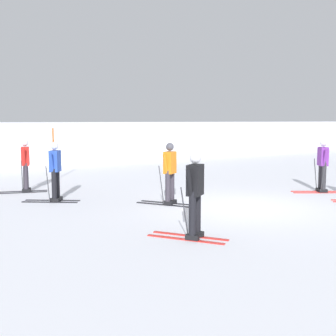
{
  "coord_description": "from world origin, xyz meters",
  "views": [
    {
      "loc": [
        -8.08,
        -8.0,
        2.31
      ],
      "look_at": [
        -0.9,
        2.35,
        0.9
      ],
      "focal_mm": 45.32,
      "sensor_mm": 36.0,
      "label": 1
    }
  ],
  "objects": [
    {
      "name": "ground_plane",
      "position": [
        0.0,
        0.0,
        0.0
      ],
      "size": [
        120.0,
        120.0,
        0.0
      ],
      "primitive_type": "plane",
      "color": "white"
    },
    {
      "name": "skier_orange",
      "position": [
        -1.47,
        1.46,
        0.92
      ],
      "size": [
        1.14,
        1.56,
        1.71
      ],
      "color": "black",
      "rests_on": "ground"
    },
    {
      "name": "far_snow_ridge",
      "position": [
        0.0,
        18.02,
        1.1
      ],
      "size": [
        80.0,
        9.57,
        2.2
      ],
      "primitive_type": "cube",
      "color": "white",
      "rests_on": "ground"
    },
    {
      "name": "skier_red",
      "position": [
        -4.12,
        5.8,
        0.92
      ],
      "size": [
        1.63,
        0.95,
        1.71
      ],
      "color": "black",
      "rests_on": "ground"
    },
    {
      "name": "skier_black",
      "position": [
        -3.03,
        -1.63,
        0.92
      ],
      "size": [
        1.16,
        1.55,
        1.71
      ],
      "color": "red",
      "rests_on": "ground"
    },
    {
      "name": "skier_purple",
      "position": [
        3.72,
        0.3,
        0.92
      ],
      "size": [
        1.53,
        1.2,
        1.71
      ],
      "color": "red",
      "rests_on": "ground"
    },
    {
      "name": "trail_marker_pole",
      "position": [
        -2.4,
        7.99,
        1.01
      ],
      "size": [
        0.06,
        0.06,
        2.03
      ],
      "primitive_type": "cylinder",
      "color": "#C65614",
      "rests_on": "ground"
    },
    {
      "name": "skier_blue",
      "position": [
        -3.91,
        3.66,
        0.92
      ],
      "size": [
        1.49,
        1.27,
        1.71
      ],
      "color": "black",
      "rests_on": "ground"
    }
  ]
}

